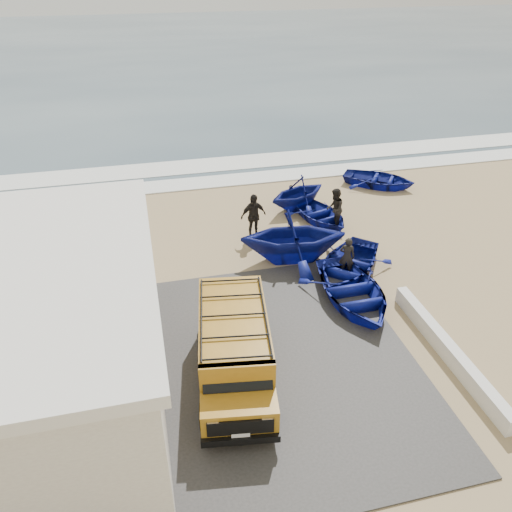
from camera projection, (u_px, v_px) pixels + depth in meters
ground at (263, 321)px, 16.65m from camera, size 160.00×160.00×0.00m
slab at (213, 372)px, 14.58m from camera, size 12.00×10.00×0.05m
ocean at (154, 49)px, 63.10m from camera, size 180.00×88.00×0.01m
surf_line at (207, 182)px, 26.59m from camera, size 180.00×1.60×0.06m
surf_wash at (201, 166)px, 28.67m from camera, size 180.00×2.20×0.04m
parapet at (448, 350)px, 15.02m from camera, size 0.35×6.00×0.55m
van at (234, 347)px, 13.88m from camera, size 2.60×5.11×2.10m
boat_near_left at (352, 291)px, 17.35m from camera, size 3.11×4.30×0.88m
boat_near_right at (348, 263)px, 18.97m from camera, size 4.67×4.72×0.80m
boat_mid_left at (293, 236)px, 19.39m from camera, size 4.53×4.04×2.17m
boat_mid_right at (320, 214)px, 22.65m from camera, size 3.25×3.90×0.69m
boat_far_left at (298, 193)px, 23.54m from camera, size 3.94×3.73×1.64m
boat_far_right at (379, 179)px, 26.05m from camera, size 4.50×4.29×0.76m
fisherman_front at (347, 256)px, 18.66m from camera, size 0.68×0.60×1.58m
fisherman_middle at (335, 209)px, 21.80m from camera, size 1.03×1.12×1.85m
fisherman_back at (253, 216)px, 21.07m from camera, size 1.24×0.73×1.98m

